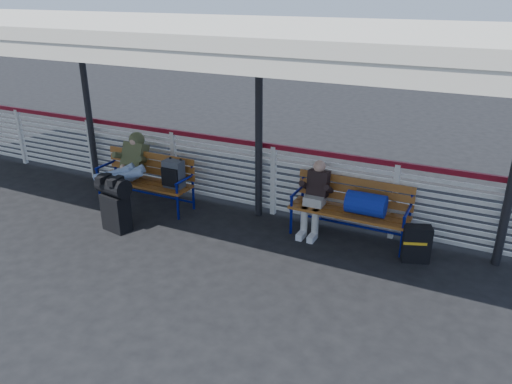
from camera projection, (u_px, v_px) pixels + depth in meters
The scene contains 9 objects.
ground at pixel (106, 235), 7.80m from camera, with size 60.00×60.00×0.00m, color black.
fence at pixel (174, 160), 9.12m from camera, with size 12.08×0.08×1.24m.
canopy at pixel (124, 28), 7.36m from camera, with size 12.60×3.60×3.16m.
luggage_stack at pixel (115, 201), 7.80m from camera, with size 0.59×0.39×0.91m.
bench_left at pixel (155, 175), 8.61m from camera, with size 1.80×0.56×0.94m.
bench_right at pixel (358, 204), 7.45m from camera, with size 1.80×0.56×0.92m.
traveler_man at pixel (125, 170), 8.42m from camera, with size 0.94×1.64×0.77m.
companion_person at pixel (315, 197), 7.70m from camera, with size 0.32×0.66×1.15m.
suitcase_side at pixel (416, 244), 6.98m from camera, with size 0.43×0.35×0.53m.
Camera 1 is at (5.19, -5.19, 3.59)m, focal length 35.00 mm.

